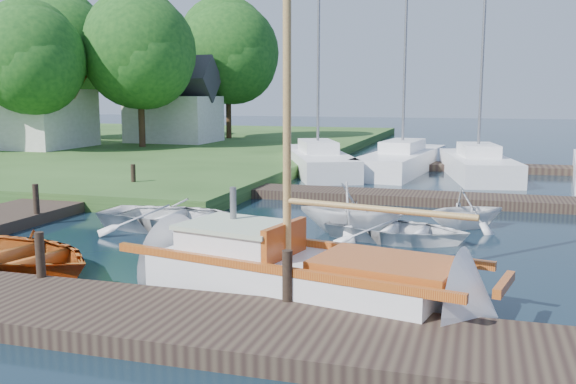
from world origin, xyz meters
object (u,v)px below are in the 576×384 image
(mooring_post_2, at_px, (287,276))
(tree_7, at_px, (228,52))
(marina_boat_1, at_px, (402,159))
(tree_4, at_px, (60,48))
(mooring_post_4, at_px, (36,199))
(tender_d, at_px, (466,206))
(house_a, at_px, (26,103))
(marina_boat_2, at_px, (478,164))
(mooring_post_1, at_px, (40,255))
(house_c, at_px, (174,108))
(tree_3, at_px, (140,50))
(mooring_post_5, at_px, (133,176))
(marina_boat_0, at_px, (318,159))
(dinghy, at_px, (11,249))
(sailboat, at_px, (306,280))
(tender_a, at_px, (177,213))
(tree_2, at_px, (31,58))
(tender_b, at_px, (351,206))
(tender_c, at_px, (397,226))

(mooring_post_2, height_order, tree_7, tree_7)
(marina_boat_1, height_order, tree_4, tree_4)
(mooring_post_4, relative_size, tender_d, 0.36)
(house_a, bearing_deg, marina_boat_2, -5.67)
(mooring_post_1, xyz_separation_m, house_c, (-11.00, 27.00, 1.88))
(house_c, xyz_separation_m, tree_3, (0.00, -3.95, 3.23))
(house_a, distance_m, tree_3, 6.95)
(mooring_post_5, height_order, marina_boat_0, marina_boat_0)
(dinghy, distance_m, marina_boat_1, 19.46)
(mooring_post_5, bearing_deg, sailboat, -46.48)
(tender_a, bearing_deg, tender_d, -69.47)
(dinghy, height_order, tree_2, tree_2)
(mooring_post_2, bearing_deg, tender_d, 72.63)
(mooring_post_5, height_order, tree_2, tree_2)
(tender_a, height_order, marina_boat_0, marina_boat_0)
(tree_3, bearing_deg, marina_boat_1, -12.42)
(tender_b, distance_m, tender_d, 3.09)
(tree_4, bearing_deg, tender_c, -40.83)
(house_c, distance_m, tree_4, 8.85)
(mooring_post_2, xyz_separation_m, dinghy, (-6.05, 1.09, -0.27))
(sailboat, height_order, tree_4, tree_4)
(tender_a, bearing_deg, tender_b, -75.52)
(marina_boat_1, xyz_separation_m, tree_3, (-14.90, 3.28, 5.25))
(tree_3, relative_size, tree_4, 0.90)
(marina_boat_0, relative_size, tree_4, 1.22)
(tender_d, xyz_separation_m, marina_boat_2, (0.20, 10.73, -0.00))
(marina_boat_0, height_order, tree_3, marina_boat_0)
(marina_boat_1, bearing_deg, dinghy, 170.77)
(marina_boat_2, xyz_separation_m, tree_2, (-22.16, 0.45, 4.67))
(house_c, distance_m, tree_2, 9.29)
(marina_boat_1, distance_m, tree_4, 24.72)
(tender_a, height_order, tree_3, tree_3)
(tree_7, bearing_deg, dinghy, -76.03)
(marina_boat_1, height_order, house_a, marina_boat_1)
(sailboat, relative_size, house_a, 1.56)
(mooring_post_5, distance_m, tender_d, 11.17)
(house_a, distance_m, tree_2, 3.61)
(sailboat, relative_size, tree_7, 1.05)
(tender_a, height_order, house_a, house_a)
(mooring_post_5, bearing_deg, marina_boat_2, 37.61)
(tender_b, relative_size, tender_d, 1.19)
(tender_c, bearing_deg, tender_a, 103.48)
(mooring_post_4, relative_size, tender_b, 0.31)
(mooring_post_4, bearing_deg, house_a, 129.09)
(mooring_post_2, xyz_separation_m, tender_b, (-0.28, 6.46, -0.01))
(mooring_post_1, distance_m, tender_b, 7.72)
(tender_d, xyz_separation_m, tree_4, (-25.96, 19.18, 5.79))
(house_c, bearing_deg, mooring_post_4, -72.35)
(mooring_post_2, distance_m, sailboat, 1.09)
(dinghy, distance_m, tree_3, 24.50)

